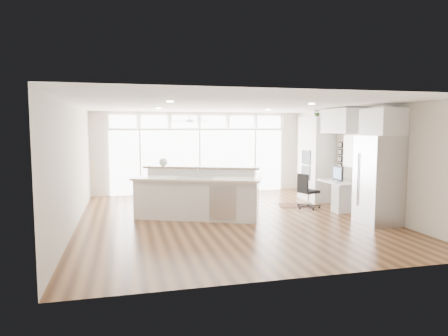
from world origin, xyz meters
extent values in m
cube|color=#452815|center=(0.00, 0.00, -0.01)|extent=(7.00, 8.00, 0.02)
cube|color=white|center=(0.00, 0.00, 2.70)|extent=(7.00, 8.00, 0.02)
cube|color=beige|center=(0.00, 4.00, 1.35)|extent=(7.00, 0.04, 2.70)
cube|color=beige|center=(0.00, -4.00, 1.35)|extent=(7.00, 0.04, 2.70)
cube|color=beige|center=(-3.50, 0.00, 1.35)|extent=(0.04, 8.00, 2.70)
cube|color=beige|center=(3.50, 0.00, 1.35)|extent=(0.04, 8.00, 2.70)
cube|color=white|center=(0.00, 3.94, 1.05)|extent=(5.80, 0.06, 2.08)
cube|color=white|center=(0.00, 3.94, 2.38)|extent=(5.90, 0.06, 0.40)
cube|color=white|center=(3.46, 0.30, 1.55)|extent=(0.04, 0.85, 0.85)
cube|color=white|center=(-0.50, 2.80, 2.48)|extent=(1.16, 1.16, 0.32)
cube|color=beige|center=(0.00, 0.20, 2.68)|extent=(3.40, 3.00, 0.02)
cube|color=white|center=(3.17, 1.80, 1.25)|extent=(0.64, 1.20, 2.50)
cube|color=white|center=(3.13, 0.30, 0.38)|extent=(0.72, 1.30, 0.76)
cube|color=white|center=(3.17, 0.30, 2.35)|extent=(0.64, 1.30, 0.64)
cube|color=silver|center=(3.11, -1.35, 1.00)|extent=(0.76, 0.90, 2.00)
cube|color=white|center=(3.17, -1.35, 2.30)|extent=(0.64, 0.90, 0.60)
cube|color=black|center=(3.46, 0.92, 1.40)|extent=(0.06, 0.22, 0.80)
cube|color=white|center=(-0.77, 0.17, 0.60)|extent=(3.25, 2.24, 1.21)
cube|color=#321910|center=(2.22, 1.05, 0.01)|extent=(1.08, 0.89, 0.01)
cube|color=black|center=(2.37, 0.64, 0.47)|extent=(0.60, 0.57, 0.94)
sphere|color=silver|center=(-1.49, 0.91, 1.31)|extent=(0.27, 0.27, 0.21)
cube|color=black|center=(3.05, 0.30, 0.98)|extent=(0.12, 0.52, 0.43)
cube|color=silver|center=(2.88, 0.30, 0.77)|extent=(0.17, 0.35, 0.02)
imported|color=#335C27|center=(3.17, 1.80, 2.61)|extent=(0.30, 0.33, 0.22)
camera|label=1|loc=(-2.42, -9.14, 2.15)|focal=32.00mm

